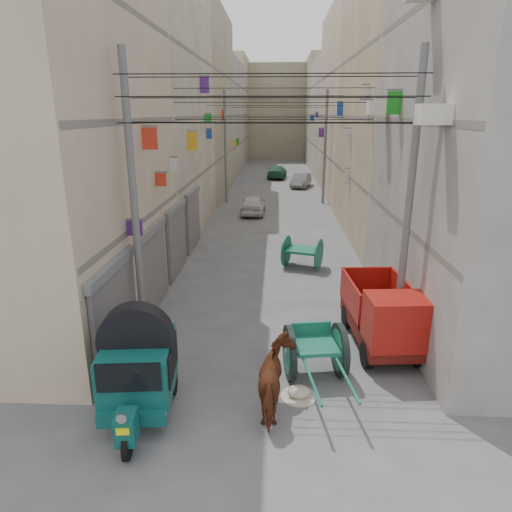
# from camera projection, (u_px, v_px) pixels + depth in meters

# --- Properties ---
(building_row_left) EXTENTS (8.00, 62.00, 14.00)m
(building_row_left) POSITION_uv_depth(u_px,v_px,m) (181.00, 112.00, 38.39)
(building_row_left) COLOR #C0AB92
(building_row_left) RESTS_ON ground
(building_row_right) EXTENTS (8.00, 62.00, 14.00)m
(building_row_right) POSITION_uv_depth(u_px,v_px,m) (372.00, 112.00, 37.69)
(building_row_right) COLOR #9E9993
(building_row_right) RESTS_ON ground
(end_cap_building) EXTENTS (22.00, 10.00, 13.00)m
(end_cap_building) POSITION_uv_depth(u_px,v_px,m) (277.00, 112.00, 68.40)
(end_cap_building) COLOR #9C947B
(end_cap_building) RESTS_ON ground
(shutters_left) EXTENTS (0.18, 14.40, 2.88)m
(shutters_left) POSITION_uv_depth(u_px,v_px,m) (167.00, 251.00, 17.07)
(shutters_left) COLOR #505055
(shutters_left) RESTS_ON ground
(signboards) EXTENTS (8.22, 40.52, 5.67)m
(signboards) POSITION_uv_depth(u_px,v_px,m) (274.00, 166.00, 27.07)
(signboards) COLOR silver
(signboards) RESTS_ON ground
(ac_units) EXTENTS (0.70, 6.55, 3.35)m
(ac_units) POSITION_uv_depth(u_px,v_px,m) (406.00, 74.00, 12.37)
(ac_units) COLOR silver
(ac_units) RESTS_ON ground
(utility_poles) EXTENTS (7.40, 22.20, 8.00)m
(utility_poles) POSITION_uv_depth(u_px,v_px,m) (274.00, 164.00, 22.46)
(utility_poles) COLOR #5F5F62
(utility_poles) RESTS_ON ground
(overhead_cables) EXTENTS (7.40, 22.52, 1.12)m
(overhead_cables) POSITION_uv_depth(u_px,v_px,m) (274.00, 104.00, 19.15)
(overhead_cables) COLOR black
(overhead_cables) RESTS_ON ground
(auto_rickshaw) EXTENTS (1.80, 2.88, 1.98)m
(auto_rickshaw) POSITION_uv_depth(u_px,v_px,m) (138.00, 366.00, 9.92)
(auto_rickshaw) COLOR black
(auto_rickshaw) RESTS_ON ground
(tonga_cart) EXTENTS (1.62, 3.20, 1.39)m
(tonga_cart) POSITION_uv_depth(u_px,v_px,m) (315.00, 350.00, 11.47)
(tonga_cart) COLOR black
(tonga_cart) RESTS_ON ground
(mini_truck) EXTENTS (1.86, 3.67, 2.00)m
(mini_truck) POSITION_uv_depth(u_px,v_px,m) (386.00, 321.00, 12.56)
(mini_truck) COLOR black
(mini_truck) RESTS_ON ground
(second_cart) EXTENTS (1.89, 1.78, 1.35)m
(second_cart) POSITION_uv_depth(u_px,v_px,m) (302.00, 252.00, 19.63)
(second_cart) COLOR #155D47
(second_cart) RESTS_ON ground
(feed_sack) EXTENTS (0.53, 0.43, 0.27)m
(feed_sack) POSITION_uv_depth(u_px,v_px,m) (299.00, 392.00, 10.78)
(feed_sack) COLOR #BDB69D
(feed_sack) RESTS_ON ground
(horse) EXTENTS (0.86, 1.88, 1.59)m
(horse) POSITION_uv_depth(u_px,v_px,m) (278.00, 380.00, 10.07)
(horse) COLOR maroon
(horse) RESTS_ON ground
(distant_car_white) EXTENTS (1.59, 3.77, 1.27)m
(distant_car_white) POSITION_uv_depth(u_px,v_px,m) (253.00, 204.00, 30.19)
(distant_car_white) COLOR silver
(distant_car_white) RESTS_ON ground
(distant_car_grey) EXTENTS (2.14, 3.97, 1.24)m
(distant_car_grey) POSITION_uv_depth(u_px,v_px,m) (301.00, 180.00, 41.13)
(distant_car_grey) COLOR slate
(distant_car_grey) RESTS_ON ground
(distant_car_green) EXTENTS (2.15, 4.49, 1.26)m
(distant_car_green) POSITION_uv_depth(u_px,v_px,m) (277.00, 172.00, 46.86)
(distant_car_green) COLOR #1E5A38
(distant_car_green) RESTS_ON ground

